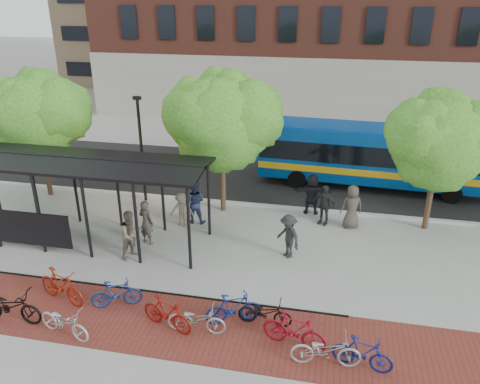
% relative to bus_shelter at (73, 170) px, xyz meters
% --- Properties ---
extents(ground, '(160.00, 160.00, 0.00)m').
position_rel_bus_shelter_xyz_m(ground, '(8.13, 0.48, -3.00)').
color(ground, '#9E9E99').
rests_on(ground, ground).
extents(asphalt_street, '(160.00, 8.00, 0.01)m').
position_rel_bus_shelter_xyz_m(asphalt_street, '(8.13, 8.48, -2.99)').
color(asphalt_street, black).
rests_on(asphalt_street, ground).
extents(curb, '(160.00, 0.25, 0.12)m').
position_rel_bus_shelter_xyz_m(curb, '(8.13, 4.48, -2.94)').
color(curb, '#B7B7B2').
rests_on(curb, ground).
extents(brick_strip, '(24.00, 3.00, 0.01)m').
position_rel_bus_shelter_xyz_m(brick_strip, '(6.13, -4.52, -3.00)').
color(brick_strip, maroon).
rests_on(brick_strip, ground).
extents(bike_rack_rail, '(12.00, 0.05, 0.95)m').
position_rel_bus_shelter_xyz_m(bike_rack_rail, '(4.83, -3.62, -3.00)').
color(bike_rack_rail, black).
rests_on(bike_rack_rail, ground).
extents(bus_shelter, '(10.60, 3.07, 3.60)m').
position_rel_bus_shelter_xyz_m(bus_shelter, '(0.00, 0.00, 0.00)').
color(bus_shelter, black).
rests_on(bus_shelter, ground).
extents(tree_a, '(4.90, 4.00, 6.18)m').
position_rel_bus_shelter_xyz_m(tree_a, '(-3.77, 3.83, 1.24)').
color(tree_a, '#382619').
rests_on(tree_a, ground).
extents(tree_b, '(5.15, 4.20, 6.47)m').
position_rel_bus_shelter_xyz_m(tree_b, '(5.23, 3.83, 1.46)').
color(tree_b, '#382619').
rests_on(tree_b, ground).
extents(tree_c, '(4.66, 3.80, 5.92)m').
position_rel_bus_shelter_xyz_m(tree_c, '(14.22, 3.83, 1.06)').
color(tree_c, '#382619').
rests_on(tree_c, ground).
extents(lamp_post_left, '(0.35, 0.20, 5.12)m').
position_rel_bus_shelter_xyz_m(lamp_post_left, '(1.13, 4.08, -0.25)').
color(lamp_post_left, black).
rests_on(lamp_post_left, ground).
extents(bus, '(11.86, 3.26, 3.17)m').
position_rel_bus_shelter_xyz_m(bus, '(12.07, 8.25, -1.18)').
color(bus, '#0848A0').
rests_on(bus, ground).
extents(bike_0, '(2.13, 0.78, 1.11)m').
position_rel_bus_shelter_xyz_m(bike_0, '(0.58, -5.36, -2.44)').
color(bike_0, black).
rests_on(bike_0, ground).
extents(bike_1, '(2.06, 1.17, 1.19)m').
position_rel_bus_shelter_xyz_m(bike_1, '(1.58, -4.13, -2.40)').
color(bike_1, maroon).
rests_on(bike_1, ground).
extents(bike_2, '(1.97, 1.11, 0.98)m').
position_rel_bus_shelter_xyz_m(bike_2, '(2.57, -5.65, -2.51)').
color(bike_2, '#A6A6A8').
rests_on(bike_2, ground).
extents(bike_3, '(1.69, 1.07, 0.98)m').
position_rel_bus_shelter_xyz_m(bike_3, '(3.47, -4.02, -2.51)').
color(bike_3, navy).
rests_on(bike_3, ground).
extents(bike_5, '(1.88, 1.08, 1.09)m').
position_rel_bus_shelter_xyz_m(bike_5, '(5.44, -4.71, -2.46)').
color(bike_5, maroon).
rests_on(bike_5, ground).
extents(bike_6, '(1.82, 0.73, 0.94)m').
position_rel_bus_shelter_xyz_m(bike_6, '(6.37, -4.71, -2.53)').
color(bike_6, '#969698').
rests_on(bike_6, ground).
extents(bike_7, '(1.82, 1.14, 1.06)m').
position_rel_bus_shelter_xyz_m(bike_7, '(7.35, -4.04, -2.47)').
color(bike_7, navy).
rests_on(bike_7, ground).
extents(bike_8, '(1.68, 0.60, 0.88)m').
position_rel_bus_shelter_xyz_m(bike_8, '(8.31, -3.93, -2.56)').
color(bike_8, black).
rests_on(bike_8, ground).
extents(bike_9, '(1.99, 0.99, 1.15)m').
position_rel_bus_shelter_xyz_m(bike_9, '(9.29, -4.74, -2.42)').
color(bike_9, maroon).
rests_on(bike_9, ground).
extents(bike_10, '(1.98, 0.85, 1.01)m').
position_rel_bus_shelter_xyz_m(bike_10, '(10.20, -5.28, -2.49)').
color(bike_10, '#959597').
rests_on(bike_10, ground).
extents(bike_11, '(1.72, 0.78, 1.00)m').
position_rel_bus_shelter_xyz_m(bike_11, '(11.18, -5.19, -2.50)').
color(bike_11, navy).
rests_on(bike_11, ground).
extents(pedestrian_1, '(0.80, 0.66, 1.88)m').
position_rel_bus_shelter_xyz_m(pedestrian_1, '(2.85, 0.11, -2.06)').
color(pedestrian_1, '#38322D').
rests_on(pedestrian_1, ground).
extents(pedestrian_2, '(0.99, 0.79, 1.96)m').
position_rel_bus_shelter_xyz_m(pedestrian_2, '(4.21, 2.30, -2.02)').
color(pedestrian_2, '#1B2541').
rests_on(pedestrian_2, ground).
extents(pedestrian_3, '(1.09, 0.77, 1.54)m').
position_rel_bus_shelter_xyz_m(pedestrian_3, '(3.76, 1.85, -2.23)').
color(pedestrian_3, brown).
rests_on(pedestrian_3, ground).
extents(pedestrian_4, '(1.17, 0.85, 1.84)m').
position_rel_bus_shelter_xyz_m(pedestrian_4, '(9.78, 3.31, -2.08)').
color(pedestrian_4, '#262626').
rests_on(pedestrian_4, ground).
extents(pedestrian_5, '(1.79, 0.59, 1.92)m').
position_rel_bus_shelter_xyz_m(pedestrian_5, '(9.19, 4.28, -2.04)').
color(pedestrian_5, black).
rests_on(pedestrian_5, ground).
extents(pedestrian_6, '(1.10, 0.88, 1.95)m').
position_rel_bus_shelter_xyz_m(pedestrian_6, '(10.95, 3.21, -2.02)').
color(pedestrian_6, '#3E3832').
rests_on(pedestrian_6, ground).
extents(pedestrian_8, '(1.11, 1.19, 1.95)m').
position_rel_bus_shelter_xyz_m(pedestrian_8, '(2.71, -1.02, -2.03)').
color(pedestrian_8, brown).
rests_on(pedestrian_8, ground).
extents(pedestrian_9, '(1.29, 1.27, 1.77)m').
position_rel_bus_shelter_xyz_m(pedestrian_9, '(8.55, 0.21, -2.11)').
color(pedestrian_9, black).
rests_on(pedestrian_9, ground).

